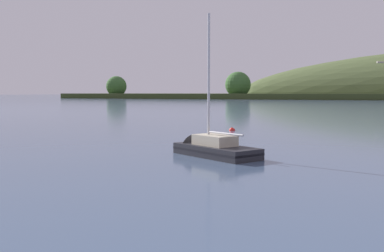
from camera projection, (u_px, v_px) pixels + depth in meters
sailboat_near_mooring at (208, 151)px, 25.26m from camera, size 6.29×4.35×8.82m
mooring_buoy_midchannel at (232, 131)px, 41.69m from camera, size 0.56×0.56×0.64m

